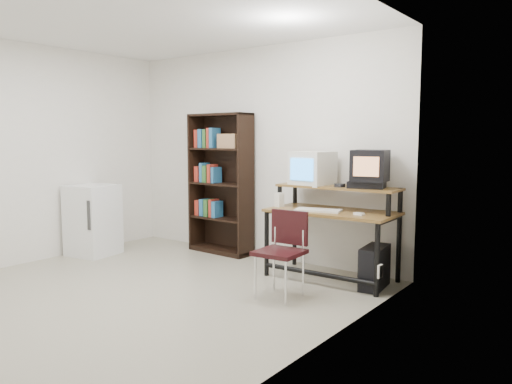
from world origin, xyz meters
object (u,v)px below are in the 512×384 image
Objects in this scene: mini_fridge at (93,220)px; pc_tower at (375,267)px; crt_monitor at (312,169)px; school_chair at (283,245)px; bookshelf at (222,182)px; crt_tv at (370,166)px; computer_desk at (333,213)px.

pc_tower is at bearing 3.93° from mini_fridge.
crt_monitor reaches higher than mini_fridge.
bookshelf is (-1.66, 1.04, 0.43)m from school_chair.
school_chair is at bearing -8.17° from mini_fridge.
crt_tv is at bearing 125.79° from pc_tower.
computer_desk is at bearing -173.85° from crt_tv.
crt_tv is at bearing 15.49° from computer_desk.
crt_tv is at bearing 61.08° from school_chair.
mini_fridge is (-2.65, -0.97, -0.71)m from crt_monitor.
crt_tv is (0.67, 0.00, 0.05)m from crt_monitor.
computer_desk is at bearing 167.68° from pc_tower.
computer_desk is at bearing 6.91° from mini_fridge.
school_chair is at bearing -97.49° from computer_desk.
bookshelf is 2.01× the size of mini_fridge.
mini_fridge is at bearing -173.74° from pc_tower.
computer_desk reaches higher than school_chair.
mini_fridge reaches higher than pc_tower.
crt_monitor is 1.26m from pc_tower.
computer_desk is 1.67× the size of school_chair.
school_chair reaches higher than pc_tower.
computer_desk is at bearing -5.13° from bookshelf.
mini_fridge is at bearing -165.26° from computer_desk.
computer_desk is 0.75× the size of bookshelf.
bookshelf is 1.71m from mini_fridge.
crt_monitor is 1.45m from bookshelf.
computer_desk reaches higher than pc_tower.
pc_tower is at bearing 49.18° from school_chair.
mini_fridge is at bearing -135.69° from bookshelf.
crt_tv is 1.02m from pc_tower.
crt_tv is (0.36, 0.11, 0.51)m from computer_desk.
bookshelf is (-2.25, 0.28, 0.71)m from pc_tower.
pc_tower is (0.82, -0.16, -0.95)m from crt_monitor.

